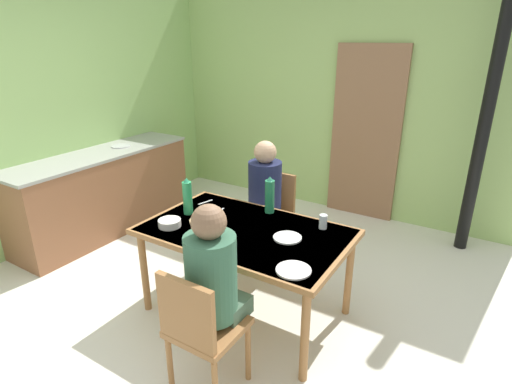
{
  "coord_description": "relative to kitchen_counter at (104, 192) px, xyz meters",
  "views": [
    {
      "loc": [
        1.86,
        -2.21,
        2.06
      ],
      "look_at": [
        0.38,
        0.19,
        0.97
      ],
      "focal_mm": 28.41,
      "sensor_mm": 36.0,
      "label": 1
    }
  ],
  "objects": [
    {
      "name": "kitchen_counter",
      "position": [
        0.0,
        0.0,
        0.0
      ],
      "size": [
        0.61,
        2.08,
        0.91
      ],
      "color": "brown",
      "rests_on": "ground_plane"
    },
    {
      "name": "water_bottle_green_near",
      "position": [
        2.15,
        -0.05,
        0.42
      ],
      "size": [
        0.08,
        0.08,
        0.31
      ],
      "color": "#25804F",
      "rests_on": "dining_table"
    },
    {
      "name": "serving_bowl_center",
      "position": [
        1.64,
        -0.68,
        0.3
      ],
      "size": [
        0.17,
        0.17,
        0.05
      ],
      "primitive_type": "cylinder",
      "color": "silver",
      "rests_on": "dining_table"
    },
    {
      "name": "bread_plate_sliced",
      "position": [
        1.8,
        -0.49,
        0.28
      ],
      "size": [
        0.19,
        0.19,
        0.02
      ],
      "primitive_type": "cylinder",
      "color": "#DBB77A",
      "rests_on": "dining_table"
    },
    {
      "name": "door_wooden",
      "position": [
        2.3,
        1.92,
        0.55
      ],
      "size": [
        0.8,
        0.05,
        2.0
      ],
      "primitive_type": "cube",
      "color": "#8A6144",
      "rests_on": "ground_plane"
    },
    {
      "name": "chair_near_diner",
      "position": [
        2.38,
        -1.24,
        0.05
      ],
      "size": [
        0.4,
        0.4,
        0.87
      ],
      "color": "#9A6639",
      "rests_on": "ground_plane"
    },
    {
      "name": "stove_pipe_column",
      "position": [
        3.49,
        1.65,
        0.95
      ],
      "size": [
        0.12,
        0.12,
        2.8
      ],
      "primitive_type": "cylinder",
      "color": "black",
      "rests_on": "ground_plane"
    },
    {
      "name": "water_bottle_green_far",
      "position": [
        1.61,
        -0.42,
        0.42
      ],
      "size": [
        0.08,
        0.08,
        0.31
      ],
      "color": "#2C9958",
      "rests_on": "dining_table"
    },
    {
      "name": "person_far_diner",
      "position": [
        1.92,
        0.26,
        0.33
      ],
      "size": [
        0.3,
        0.37,
        0.77
      ],
      "rotation": [
        0.0,
        0.0,
        3.14
      ],
      "color": "#151A46",
      "rests_on": "ground_plane"
    },
    {
      "name": "ground_plane",
      "position": [
        1.78,
        -0.47,
        -0.45
      ],
      "size": [
        6.42,
        6.42,
        0.0
      ],
      "primitive_type": "plane",
      "color": "silver"
    },
    {
      "name": "dinner_plate_near_right",
      "position": [
        2.49,
        -0.39,
        0.28
      ],
      "size": [
        0.2,
        0.2,
        0.01
      ],
      "primitive_type": "cylinder",
      "color": "white",
      "rests_on": "dining_table"
    },
    {
      "name": "drinking_glass_by_near_diner",
      "position": [
        2.64,
        -0.1,
        0.33
      ],
      "size": [
        0.06,
        0.06,
        0.11
      ],
      "primitive_type": "cylinder",
      "color": "silver",
      "rests_on": "dining_table"
    },
    {
      "name": "dining_table",
      "position": [
        2.16,
        -0.42,
        0.21
      ],
      "size": [
        1.52,
        0.93,
        0.72
      ],
      "color": "#9A6639",
      "rests_on": "ground_plane"
    },
    {
      "name": "drinking_glass_by_far_diner",
      "position": [
        2.2,
        -0.67,
        0.32
      ],
      "size": [
        0.06,
        0.06,
        0.09
      ],
      "primitive_type": "cylinder",
      "color": "silver",
      "rests_on": "dining_table"
    },
    {
      "name": "chair_far_diner",
      "position": [
        1.92,
        0.39,
        0.05
      ],
      "size": [
        0.4,
        0.4,
        0.87
      ],
      "rotation": [
        0.0,
        0.0,
        3.14
      ],
      "color": "#9A6639",
      "rests_on": "ground_plane"
    },
    {
      "name": "wall_left",
      "position": [
        -0.33,
        0.15,
        0.95
      ],
      "size": [
        0.1,
        3.7,
        2.8
      ],
      "primitive_type": "cube",
      "color": "#98C36F",
      "rests_on": "ground_plane"
    },
    {
      "name": "person_near_diner",
      "position": [
        2.38,
        -1.11,
        0.33
      ],
      "size": [
        0.3,
        0.37,
        0.77
      ],
      "color": "#425D47",
      "rests_on": "ground_plane"
    },
    {
      "name": "dinner_plate_near_left",
      "position": [
        2.72,
        -0.75,
        0.28
      ],
      "size": [
        0.22,
        0.22,
        0.01
      ],
      "primitive_type": "cylinder",
      "color": "white",
      "rests_on": "dining_table"
    },
    {
      "name": "wall_back",
      "position": [
        1.78,
        2.0,
        0.95
      ],
      "size": [
        4.43,
        0.1,
        2.8
      ],
      "primitive_type": "cube",
      "color": "#9EC16E",
      "rests_on": "ground_plane"
    },
    {
      "name": "cutlery_fork_near",
      "position": [
        1.58,
        -0.16,
        0.27
      ],
      "size": [
        0.05,
        0.15,
        0.0
      ],
      "primitive_type": "cube",
      "rotation": [
        0.0,
        0.0,
        4.46
      ],
      "color": "silver",
      "rests_on": "dining_table"
    },
    {
      "name": "cutlery_knife_near",
      "position": [
        1.8,
        -0.26,
        0.27
      ],
      "size": [
        0.04,
        0.15,
        0.0
      ],
      "primitive_type": "cube",
      "rotation": [
        0.0,
        0.0,
        1.72
      ],
      "color": "silver",
      "rests_on": "dining_table"
    }
  ]
}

